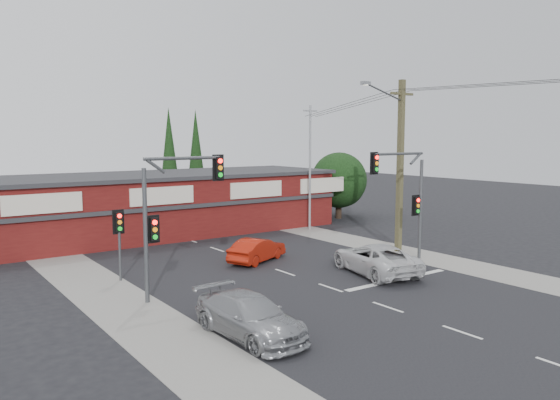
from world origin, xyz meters
TOP-DOWN VIEW (x-y plane):
  - ground at (0.00, 0.00)m, footprint 120.00×120.00m
  - road_strip at (0.00, 5.00)m, footprint 14.00×70.00m
  - verge_left at (-8.50, 5.00)m, footprint 3.00×70.00m
  - verge_right at (8.50, 5.00)m, footprint 3.00×70.00m
  - stop_line at (3.50, -1.50)m, footprint 6.50×0.35m
  - white_suv at (3.55, 0.03)m, footprint 3.62×5.79m
  - silver_suv at (-6.15, -3.64)m, footprint 2.23×4.94m
  - red_sedan at (0.22, 5.61)m, footprint 4.16×2.90m
  - lane_dashes at (0.00, 4.48)m, footprint 0.12×46.55m
  - shop_building at (-0.99, 16.99)m, footprint 27.30×8.40m
  - tree_cluster at (14.69, 15.44)m, footprint 5.90×5.10m
  - conifer_near at (3.50, 24.00)m, footprint 1.80×1.80m
  - conifer_far at (7.00, 26.00)m, footprint 1.80×1.80m
  - traffic_mast_left at (-6.43, 2.00)m, footprint 3.77×0.27m
  - traffic_mast_right at (6.86, 1.00)m, footprint 3.96×0.27m
  - pedestal_signal at (-7.20, 6.01)m, footprint 0.55×0.27m
  - utility_pole at (8.36, 2.99)m, footprint 4.38×0.59m
  - steel_pole at (9.00, 12.00)m, footprint 1.20×0.16m
  - power_lines at (8.47, -2.47)m, footprint 2.01×29.00m

SIDE VIEW (x-z plane):
  - ground at x=0.00m, z-range 0.00..0.00m
  - road_strip at x=0.00m, z-range 0.00..0.01m
  - verge_left at x=-8.50m, z-range 0.00..0.02m
  - verge_right at x=8.50m, z-range 0.00..0.02m
  - lane_dashes at x=0.00m, z-range 0.01..0.02m
  - stop_line at x=3.50m, z-range 0.01..0.02m
  - red_sedan at x=0.22m, z-range 0.00..1.30m
  - silver_suv at x=-6.15m, z-range 0.00..1.40m
  - white_suv at x=3.55m, z-range 0.00..1.49m
  - shop_building at x=-0.99m, z-range 0.02..4.25m
  - pedestal_signal at x=-7.20m, z-range 0.72..4.09m
  - tree_cluster at x=14.69m, z-range 0.15..5.65m
  - traffic_mast_left at x=-6.43m, z-range 0.94..6.92m
  - traffic_mast_right at x=6.86m, z-range 0.96..6.93m
  - steel_pole at x=9.00m, z-range 0.20..9.20m
  - utility_pole at x=8.36m, z-range 0.40..10.40m
  - conifer_near at x=3.50m, z-range 0.85..10.10m
  - conifer_far at x=7.00m, z-range 0.85..10.10m
  - power_lines at x=8.47m, z-range 8.43..9.65m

